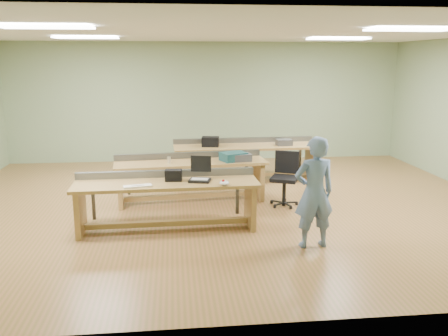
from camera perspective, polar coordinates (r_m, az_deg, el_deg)
The scene contains 21 objects.
floor at distance 8.59m, azimuth -0.03°, elevation -4.40°, with size 10.00×10.00×0.00m, color #915C37.
ceiling at distance 8.21m, azimuth -0.03°, elevation 16.02°, with size 10.00×10.00×0.00m, color silver.
wall_back at distance 12.23m, azimuth -2.05°, elevation 7.93°, with size 10.00×0.04×3.00m, color gray.
wall_front at distance 4.37m, azimuth 5.58°, elevation -1.03°, with size 10.00×0.04×3.00m, color gray.
fluor_panels at distance 8.21m, azimuth -0.03°, elevation 15.81°, with size 6.20×3.50×0.03m.
workbench_front at distance 7.28m, azimuth -6.90°, elevation -3.12°, with size 2.79×0.81×0.86m.
workbench_mid at distance 8.70m, azimuth -4.03°, elevation -0.42°, with size 2.80×0.97×0.86m.
workbench_back at distance 10.31m, azimuth 2.70°, elevation 1.74°, with size 3.16×0.94×0.86m.
person at distance 6.59m, azimuth 10.79°, elevation -2.92°, with size 0.57×0.37×1.56m, color slate.
laptop_base at distance 7.19m, azimuth -2.94°, elevation -1.49°, with size 0.32×0.26×0.03m, color black.
laptop_screen at distance 7.25m, azimuth -2.79°, elevation 0.52°, with size 0.32×0.02×0.25m, color black.
keyboard at distance 6.98m, azimuth -10.34°, elevation -2.17°, with size 0.41×0.14×0.02m, color silver.
trackball_mouse at distance 6.96m, azimuth 0.02°, elevation -1.80°, with size 0.14×0.17×0.07m, color white.
camera_bag at distance 7.24m, azimuth -6.09°, elevation -0.88°, with size 0.25×0.16×0.17m, color black.
task_chair at distance 8.54m, azimuth 7.31°, elevation -2.15°, with size 0.68×0.68×0.96m.
parts_bin_teal at distance 8.65m, azimuth 1.15°, elevation 1.38°, with size 0.44×0.33×0.15m, color #153F44.
parts_bin_grey at distance 8.65m, azimuth 1.63°, elevation 1.30°, with size 0.48×0.30×0.13m, color #39393C.
mug at distance 8.60m, azimuth -3.28°, elevation 1.09°, with size 0.12×0.12×0.09m, color #39393C.
drinks_can at distance 8.51m, azimuth -6.63°, elevation 0.97°, with size 0.06×0.06×0.11m, color white.
storage_box_back at distance 10.10m, azimuth -1.65°, elevation 3.19°, with size 0.36×0.25×0.20m, color black.
tray_back at distance 10.31m, azimuth 7.24°, elevation 3.08°, with size 0.32×0.24×0.13m, color #39393C.
Camera 1 is at (-0.88, -8.15, 2.54)m, focal length 38.00 mm.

